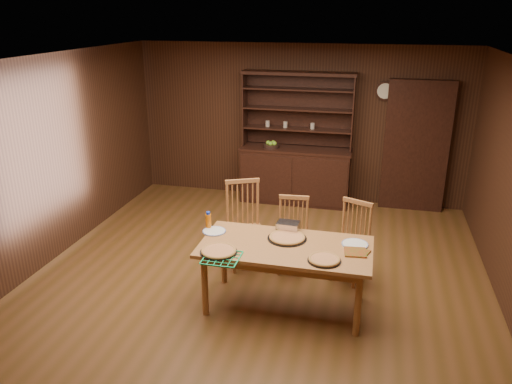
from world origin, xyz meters
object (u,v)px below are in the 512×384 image
(dining_table, at_px, (285,253))
(juice_bottle, at_px, (208,221))
(chair_left, at_px, (244,221))
(chair_right, at_px, (352,238))
(china_hutch, at_px, (295,168))
(chair_center, at_px, (293,232))

(dining_table, bearing_deg, juice_bottle, 166.41)
(chair_left, xyz_separation_m, chair_right, (1.35, -0.05, -0.07))
(china_hutch, relative_size, chair_center, 2.29)
(chair_center, relative_size, chair_right, 0.97)
(chair_left, relative_size, chair_right, 1.13)
(china_hutch, height_order, juice_bottle, china_hutch)
(china_hutch, relative_size, chair_left, 1.96)
(china_hutch, height_order, chair_center, china_hutch)
(china_hutch, distance_m, chair_center, 2.36)
(china_hutch, bearing_deg, juice_bottle, -99.77)
(china_hutch, xyz_separation_m, chair_center, (0.35, -2.33, -0.09))
(chair_center, bearing_deg, chair_left, 175.79)
(dining_table, height_order, chair_left, chair_left)
(chair_right, relative_size, juice_bottle, 4.86)
(dining_table, xyz_separation_m, chair_left, (-0.69, 0.88, -0.07))
(juice_bottle, bearing_deg, chair_center, 37.50)
(chair_right, xyz_separation_m, juice_bottle, (-1.60, -0.60, 0.32))
(dining_table, relative_size, chair_center, 1.91)
(chair_left, bearing_deg, chair_right, -27.19)
(chair_center, bearing_deg, dining_table, -90.36)
(chair_left, height_order, chair_center, chair_left)
(juice_bottle, bearing_deg, chair_right, 20.68)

